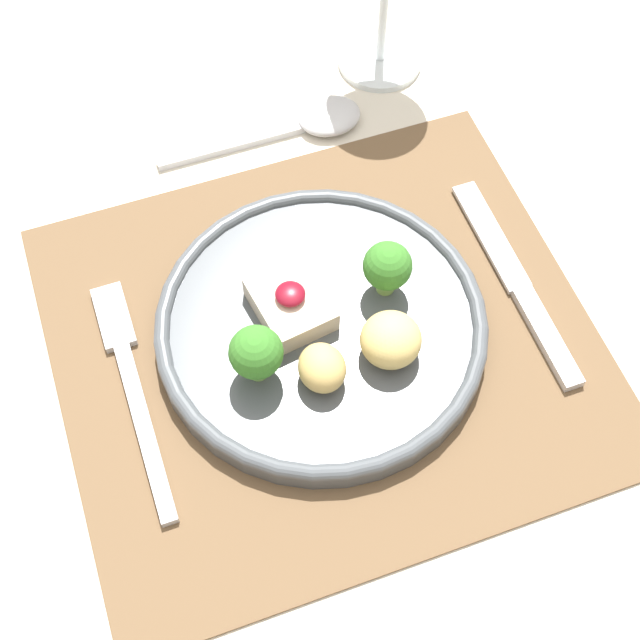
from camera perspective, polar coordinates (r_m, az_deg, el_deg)
The scene contains 7 objects.
ground_plane at distance 1.37m, azimuth 0.15°, elevation -16.53°, with size 8.00×8.00×0.00m, color brown.
dining_table at distance 0.75m, azimuth 0.26°, elevation -4.35°, with size 1.58×1.03×0.74m.
placemat at distance 0.68m, azimuth 0.28°, elevation -1.40°, with size 0.40×0.36×0.00m, color brown.
dinner_plate at distance 0.67m, azimuth 0.10°, elevation -0.36°, with size 0.25×0.25×0.07m.
fork at distance 0.68m, azimuth -12.02°, elevation -3.70°, with size 0.02×0.20×0.01m.
knife at distance 0.72m, azimuth 12.84°, elevation 1.67°, with size 0.02×0.20×0.01m.
spoon at distance 0.81m, azimuth -0.49°, elevation 12.62°, with size 0.19×0.05×0.02m.
Camera 1 is at (-0.11, -0.31, 1.33)m, focal length 50.00 mm.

